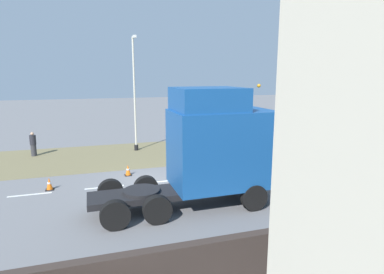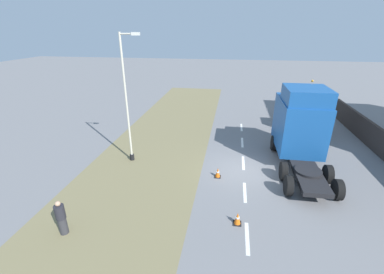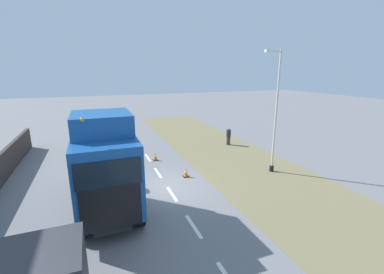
% 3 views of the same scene
% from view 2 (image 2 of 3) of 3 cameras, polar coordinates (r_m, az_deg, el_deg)
% --- Properties ---
extents(ground_plane, '(120.00, 120.00, 0.00)m').
position_cam_2_polar(ground_plane, '(15.84, 11.41, -7.19)').
color(ground_plane, slate).
rests_on(ground_plane, ground).
extents(grass_verge, '(7.00, 44.00, 0.01)m').
position_cam_2_polar(grass_verge, '(16.59, -9.82, -5.56)').
color(grass_verge, olive).
rests_on(grass_verge, ground).
extents(lane_markings, '(0.16, 17.80, 0.00)m').
position_cam_2_polar(lane_markings, '(15.24, 11.48, -8.50)').
color(lane_markings, white).
rests_on(lane_markings, ground).
extents(lorry_cab, '(2.69, 7.35, 4.87)m').
position_cam_2_polar(lorry_cab, '(17.15, 22.87, 2.55)').
color(lorry_cab, black).
rests_on(lorry_cab, ground).
extents(flatbed_truck, '(2.28, 5.39, 2.57)m').
position_cam_2_polar(flatbed_truck, '(23.32, 23.93, 4.83)').
color(flatbed_truck, '#333338').
rests_on(flatbed_truck, ground).
extents(lamp_post, '(1.26, 0.28, 7.68)m').
position_cam_2_polar(lamp_post, '(15.73, -13.99, 6.85)').
color(lamp_post, black).
rests_on(lamp_post, ground).
extents(pedestrian, '(0.39, 0.39, 1.59)m').
position_cam_2_polar(pedestrian, '(12.09, -27.05, -15.75)').
color(pedestrian, '#333338').
rests_on(pedestrian, ground).
extents(traffic_cone_lead, '(0.36, 0.36, 0.58)m').
position_cam_2_polar(traffic_cone_lead, '(11.77, 10.08, -17.39)').
color(traffic_cone_lead, black).
rests_on(traffic_cone_lead, ground).
extents(traffic_cone_trailing, '(0.36, 0.36, 0.58)m').
position_cam_2_polar(traffic_cone_trailing, '(14.79, 5.75, -7.87)').
color(traffic_cone_trailing, black).
rests_on(traffic_cone_trailing, ground).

